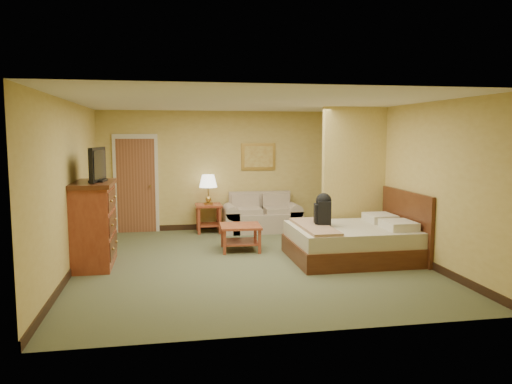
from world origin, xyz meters
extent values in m
plane|color=#4F5537|center=(0.00, 0.00, 0.00)|extent=(6.00, 6.00, 0.00)
plane|color=white|center=(0.00, 0.00, 2.60)|extent=(6.00, 6.00, 0.00)
cube|color=tan|center=(0.00, 3.00, 1.30)|extent=(5.50, 0.02, 2.60)
cube|color=tan|center=(-2.75, 0.00, 1.30)|extent=(0.02, 6.00, 2.60)
cube|color=tan|center=(2.75, 0.00, 1.30)|extent=(0.02, 6.00, 2.60)
cube|color=tan|center=(2.15, 0.93, 1.30)|extent=(1.20, 0.15, 2.60)
cube|color=beige|center=(-1.95, 2.97, 1.05)|extent=(0.94, 0.06, 2.10)
cube|color=brown|center=(-1.95, 2.96, 1.00)|extent=(0.80, 0.04, 2.00)
cylinder|color=#A4813C|center=(-1.65, 2.90, 1.00)|extent=(0.04, 0.12, 0.04)
cube|color=black|center=(0.00, 2.99, 0.06)|extent=(5.50, 0.02, 0.12)
cube|color=tan|center=(0.71, 2.52, 0.20)|extent=(1.37, 0.73, 0.41)
cube|color=tan|center=(0.71, 2.84, 0.62)|extent=(1.37, 0.18, 0.43)
cube|color=tan|center=(0.03, 2.52, 0.23)|extent=(0.29, 0.73, 0.46)
cube|color=tan|center=(1.40, 2.52, 0.23)|extent=(0.29, 0.73, 0.46)
cube|color=maroon|center=(-0.44, 2.65, 0.59)|extent=(0.55, 0.55, 0.04)
cube|color=maroon|center=(-0.44, 2.65, 0.17)|extent=(0.46, 0.46, 0.03)
cube|color=maroon|center=(-0.66, 2.43, 0.28)|extent=(0.06, 0.06, 0.56)
cube|color=maroon|center=(-0.22, 2.43, 0.28)|extent=(0.06, 0.06, 0.56)
cube|color=maroon|center=(-0.66, 2.87, 0.28)|extent=(0.06, 0.06, 0.56)
cube|color=maroon|center=(-0.22, 2.87, 0.28)|extent=(0.06, 0.06, 0.56)
cylinder|color=#A4813C|center=(-0.44, 2.65, 0.63)|extent=(0.19, 0.19, 0.04)
cylinder|color=#A4813C|center=(-0.44, 2.65, 0.87)|extent=(0.03, 0.03, 0.32)
cone|color=white|center=(-0.44, 2.65, 1.11)|extent=(0.38, 0.38, 0.27)
cube|color=maroon|center=(-0.01, 0.87, 0.44)|extent=(0.76, 0.76, 0.04)
cube|color=maroon|center=(-0.01, 0.87, 0.15)|extent=(0.65, 0.65, 0.03)
cube|color=maroon|center=(-0.32, 0.56, 0.22)|extent=(0.05, 0.05, 0.43)
cube|color=maroon|center=(0.30, 1.18, 0.22)|extent=(0.05, 0.05, 0.43)
cube|color=#B78E3F|center=(0.71, 2.98, 1.60)|extent=(0.77, 0.03, 0.60)
cube|color=#B18136|center=(0.71, 2.96, 1.60)|extent=(0.64, 0.02, 0.47)
cube|color=maroon|center=(-2.48, 0.24, 0.64)|extent=(0.59, 1.18, 1.29)
cube|color=#441E0F|center=(-2.48, 0.24, 1.32)|extent=(0.67, 1.27, 0.06)
cube|color=black|center=(-2.38, 0.24, 1.37)|extent=(0.26, 0.41, 0.03)
cube|color=black|center=(-2.38, 0.24, 1.63)|extent=(0.16, 0.88, 0.53)
cube|color=#441E0F|center=(1.75, -0.10, 0.15)|extent=(2.06, 1.65, 0.31)
cube|color=beige|center=(1.75, -0.10, 0.43)|extent=(2.00, 1.59, 0.25)
cube|color=#441E0F|center=(2.71, -0.10, 0.57)|extent=(0.06, 1.75, 1.14)
cube|color=beige|center=(2.40, -0.46, 0.62)|extent=(0.46, 0.57, 0.14)
cube|color=beige|center=(2.40, 0.26, 0.62)|extent=(0.46, 0.57, 0.14)
cube|color=#987253|center=(1.08, -0.10, 0.58)|extent=(0.46, 1.55, 0.05)
cube|color=black|center=(1.27, 0.01, 0.77)|extent=(0.27, 0.36, 0.43)
sphere|color=black|center=(1.27, 0.01, 0.99)|extent=(0.26, 0.26, 0.26)
camera|label=1|loc=(-1.33, -7.92, 2.10)|focal=35.00mm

